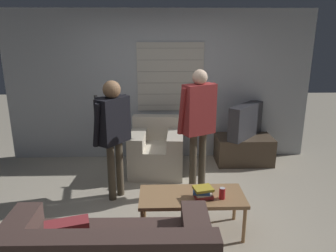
{
  "coord_description": "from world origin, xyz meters",
  "views": [
    {
      "loc": [
        -0.02,
        -3.56,
        2.22
      ],
      "look_at": [
        0.11,
        0.55,
        1.0
      ],
      "focal_mm": 35.0,
      "sensor_mm": 36.0,
      "label": 1
    }
  ],
  "objects_px": {
    "tv": "(245,121)",
    "soda_can": "(222,193)",
    "person_left_standing": "(113,125)",
    "person_right_standing": "(198,117)",
    "book_stack": "(203,192)",
    "spare_remote": "(207,191)",
    "armchair_beige": "(157,150)",
    "coffee_table": "(192,198)"
  },
  "relations": [
    {
      "from": "person_left_standing",
      "to": "spare_remote",
      "type": "height_order",
      "value": "person_left_standing"
    },
    {
      "from": "tv",
      "to": "person_left_standing",
      "type": "relative_size",
      "value": 0.48
    },
    {
      "from": "coffee_table",
      "to": "tv",
      "type": "xyz_separation_m",
      "value": [
        1.09,
        1.99,
        0.33
      ]
    },
    {
      "from": "person_left_standing",
      "to": "spare_remote",
      "type": "distance_m",
      "value": 1.48
    },
    {
      "from": "person_right_standing",
      "to": "book_stack",
      "type": "xyz_separation_m",
      "value": [
        -0.05,
        -0.99,
        -0.58
      ]
    },
    {
      "from": "coffee_table",
      "to": "tv",
      "type": "distance_m",
      "value": 2.29
    },
    {
      "from": "book_stack",
      "to": "spare_remote",
      "type": "xyz_separation_m",
      "value": [
        0.07,
        0.13,
        -0.06
      ]
    },
    {
      "from": "book_stack",
      "to": "spare_remote",
      "type": "relative_size",
      "value": 1.92
    },
    {
      "from": "spare_remote",
      "to": "person_right_standing",
      "type": "bearing_deg",
      "value": 45.61
    },
    {
      "from": "armchair_beige",
      "to": "book_stack",
      "type": "distance_m",
      "value": 1.85
    },
    {
      "from": "coffee_table",
      "to": "person_right_standing",
      "type": "distance_m",
      "value": 1.16
    },
    {
      "from": "spare_remote",
      "to": "book_stack",
      "type": "bearing_deg",
      "value": -161.57
    },
    {
      "from": "coffee_table",
      "to": "soda_can",
      "type": "bearing_deg",
      "value": -15.51
    },
    {
      "from": "tv",
      "to": "person_left_standing",
      "type": "height_order",
      "value": "person_left_standing"
    },
    {
      "from": "tv",
      "to": "soda_can",
      "type": "height_order",
      "value": "tv"
    },
    {
      "from": "armchair_beige",
      "to": "person_right_standing",
      "type": "relative_size",
      "value": 0.52
    },
    {
      "from": "armchair_beige",
      "to": "book_stack",
      "type": "height_order",
      "value": "armchair_beige"
    },
    {
      "from": "tv",
      "to": "person_right_standing",
      "type": "height_order",
      "value": "person_right_standing"
    },
    {
      "from": "book_stack",
      "to": "soda_can",
      "type": "bearing_deg",
      "value": -4.94
    },
    {
      "from": "person_right_standing",
      "to": "tv",
      "type": "bearing_deg",
      "value": 21.51
    },
    {
      "from": "person_right_standing",
      "to": "spare_remote",
      "type": "distance_m",
      "value": 1.06
    },
    {
      "from": "person_left_standing",
      "to": "soda_can",
      "type": "xyz_separation_m",
      "value": [
        1.27,
        -0.92,
        -0.51
      ]
    },
    {
      "from": "person_left_standing",
      "to": "person_right_standing",
      "type": "distance_m",
      "value": 1.12
    },
    {
      "from": "tv",
      "to": "soda_can",
      "type": "xyz_separation_m",
      "value": [
        -0.78,
        -2.07,
        -0.23
      ]
    },
    {
      "from": "person_left_standing",
      "to": "book_stack",
      "type": "xyz_separation_m",
      "value": [
        1.06,
        -0.9,
        -0.5
      ]
    },
    {
      "from": "book_stack",
      "to": "person_left_standing",
      "type": "bearing_deg",
      "value": 139.63
    },
    {
      "from": "armchair_beige",
      "to": "person_left_standing",
      "type": "xyz_separation_m",
      "value": [
        -0.56,
        -0.86,
        0.68
      ]
    },
    {
      "from": "armchair_beige",
      "to": "soda_can",
      "type": "height_order",
      "value": "armchair_beige"
    },
    {
      "from": "armchair_beige",
      "to": "soda_can",
      "type": "xyz_separation_m",
      "value": [
        0.71,
        -1.79,
        0.17
      ]
    },
    {
      "from": "person_left_standing",
      "to": "soda_can",
      "type": "height_order",
      "value": "person_left_standing"
    },
    {
      "from": "armchair_beige",
      "to": "spare_remote",
      "type": "distance_m",
      "value": 1.73
    },
    {
      "from": "coffee_table",
      "to": "spare_remote",
      "type": "relative_size",
      "value": 9.67
    },
    {
      "from": "armchair_beige",
      "to": "tv",
      "type": "distance_m",
      "value": 1.57
    },
    {
      "from": "book_stack",
      "to": "tv",
      "type": "bearing_deg",
      "value": 64.38
    },
    {
      "from": "person_right_standing",
      "to": "soda_can",
      "type": "distance_m",
      "value": 1.17
    },
    {
      "from": "person_left_standing",
      "to": "tv",
      "type": "bearing_deg",
      "value": -24.51
    },
    {
      "from": "person_left_standing",
      "to": "person_right_standing",
      "type": "xyz_separation_m",
      "value": [
        1.12,
        0.08,
        0.08
      ]
    },
    {
      "from": "armchair_beige",
      "to": "coffee_table",
      "type": "distance_m",
      "value": 1.74
    },
    {
      "from": "tv",
      "to": "book_stack",
      "type": "xyz_separation_m",
      "value": [
        -0.99,
        -2.06,
        -0.22
      ]
    },
    {
      "from": "book_stack",
      "to": "soda_can",
      "type": "height_order",
      "value": "book_stack"
    },
    {
      "from": "tv",
      "to": "soda_can",
      "type": "distance_m",
      "value": 2.23
    },
    {
      "from": "armchair_beige",
      "to": "tv",
      "type": "relative_size",
      "value": 1.18
    }
  ]
}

